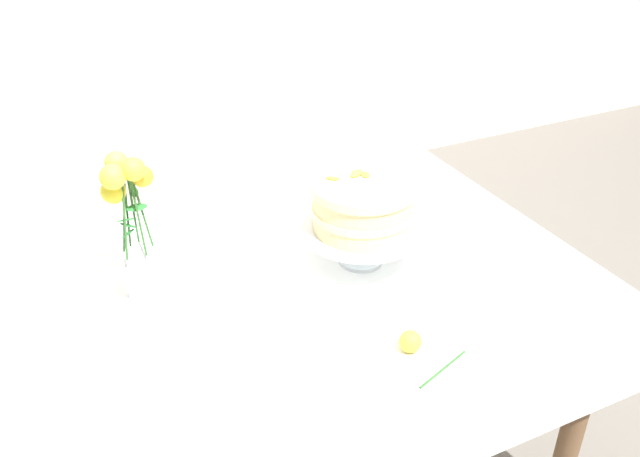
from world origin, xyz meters
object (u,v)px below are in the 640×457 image
fallen_rose (412,342)px  layer_cake (363,205)px  cake_stand (362,233)px  dining_table (296,312)px  flower_vase (134,231)px

fallen_rose → layer_cake: bearing=78.8°
cake_stand → layer_cake: layer_cake is taller
dining_table → cake_stand: (0.18, 0.01, 0.17)m
dining_table → flower_vase: flower_vase is taller
dining_table → fallen_rose: bearing=-70.8°
cake_stand → fallen_rose: 0.35m
dining_table → layer_cake: 0.31m
layer_cake → fallen_rose: layer_cake is taller
dining_table → cake_stand: size_ratio=4.83×
flower_vase → fallen_rose: bearing=-43.7°
dining_table → fallen_rose: fallen_rose is taller
flower_vase → layer_cake: bearing=-10.3°
cake_stand → layer_cake: bearing=96.8°
cake_stand → layer_cake: 0.08m
cake_stand → fallen_rose: (-0.07, -0.33, -0.06)m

